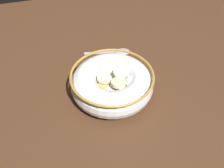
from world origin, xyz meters
The scene contains 3 objects.
ground_plane centered at (0.00, 0.00, -1.00)cm, with size 116.37×116.37×2.00cm, color #472B19.
cereal_bowl centered at (0.02, -0.02, 3.38)cm, with size 19.66×19.66×6.31cm.
spoon centered at (6.38, 15.30, 0.35)cm, with size 13.88×4.87×0.80cm.
Camera 1 is at (-11.26, -37.05, 42.00)cm, focal length 36.84 mm.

